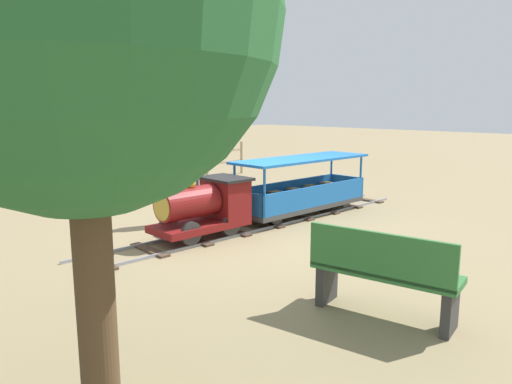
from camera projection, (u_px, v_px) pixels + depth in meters
name	position (u px, v px, depth m)	size (l,w,h in m)	color
ground_plane	(263.00, 224.00, 7.70)	(60.00, 60.00, 0.00)	#8C7A56
track	(265.00, 223.00, 7.73)	(0.78, 6.40, 0.04)	gray
locomotive	(205.00, 205.00, 6.83)	(0.74, 1.45, 1.02)	maroon
passenger_car	(302.00, 192.00, 8.27)	(0.84, 2.70, 0.97)	#3F3F3F
conductor_person	(191.00, 165.00, 7.64)	(0.30, 0.30, 1.62)	#282D47
park_bench	(383.00, 274.00, 4.23)	(1.35, 0.65, 0.82)	#2D6B33
oak_tree_near	(78.00, 14.00, 2.50)	(2.17, 2.17, 3.45)	#4C3823
fence_section	(122.00, 168.00, 10.99)	(0.08, 7.48, 0.90)	tan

